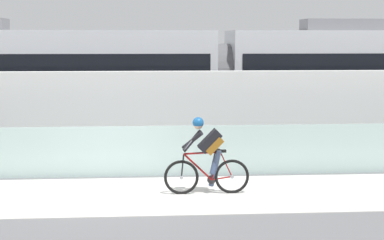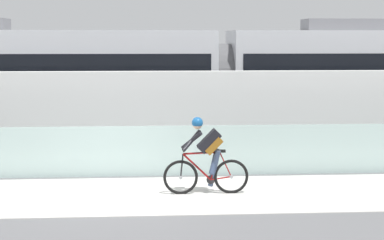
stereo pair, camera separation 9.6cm
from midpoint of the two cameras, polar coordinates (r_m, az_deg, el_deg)
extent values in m
plane|color=slate|center=(13.18, -6.13, -6.76)|extent=(200.00, 200.00, 0.00)
cube|color=silver|center=(13.18, -6.13, -6.73)|extent=(32.00, 3.20, 0.01)
cube|color=#ADC6C1|center=(14.87, -5.89, -2.81)|extent=(32.00, 0.05, 1.18)
cube|color=silver|center=(16.56, -5.71, 0.29)|extent=(32.00, 0.36, 2.37)
cube|color=#595654|center=(19.18, -5.44, -2.31)|extent=(32.00, 0.08, 0.01)
cube|color=#595654|center=(20.60, -5.34, -1.64)|extent=(32.00, 0.08, 0.01)
cube|color=silver|center=(19.96, -13.78, 3.37)|extent=(11.00, 2.50, 3.10)
cube|color=black|center=(19.95, -13.81, 4.37)|extent=(10.56, 2.54, 1.04)
cube|color=#4C4C51|center=(20.10, -13.66, -0.53)|extent=(10.78, 2.53, 0.28)
cube|color=#232326|center=(19.83, -3.57, -0.93)|extent=(1.40, 1.88, 0.20)
cylinder|color=black|center=(19.13, -3.56, -1.42)|extent=(0.60, 0.10, 0.60)
cylinder|color=black|center=(20.55, -3.58, -0.81)|extent=(0.60, 0.10, 0.60)
cube|color=slate|center=(20.56, 13.50, 8.31)|extent=(2.40, 1.10, 0.36)
cube|color=#232326|center=(20.35, 9.09, -0.80)|extent=(1.40, 1.88, 0.20)
cylinder|color=black|center=(19.67, 9.55, -1.27)|extent=(0.60, 0.10, 0.60)
cylinder|color=black|center=(21.05, 8.65, -0.69)|extent=(0.60, 0.10, 0.60)
cylinder|color=#59595B|center=(19.81, 2.87, 3.54)|extent=(0.60, 2.30, 2.30)
torus|color=black|center=(13.11, -0.82, -5.18)|extent=(0.72, 0.06, 0.72)
cylinder|color=#99999E|center=(13.11, -0.82, -5.18)|extent=(0.07, 0.10, 0.07)
torus|color=black|center=(13.20, 3.76, -5.10)|extent=(0.72, 0.06, 0.72)
cylinder|color=#99999E|center=(13.20, 3.76, -5.10)|extent=(0.07, 0.10, 0.07)
cylinder|color=maroon|center=(13.08, 0.66, -4.24)|extent=(0.60, 0.04, 0.58)
cylinder|color=maroon|center=(13.12, 2.31, -4.15)|extent=(0.22, 0.04, 0.59)
cylinder|color=maroon|center=(13.04, 1.06, -2.98)|extent=(0.76, 0.04, 0.07)
cylinder|color=maroon|center=(13.18, 2.84, -5.25)|extent=(0.43, 0.03, 0.09)
cylinder|color=maroon|center=(13.13, 3.23, -4.00)|extent=(0.27, 0.02, 0.53)
cylinder|color=black|center=(13.06, -0.71, -4.13)|extent=(0.08, 0.03, 0.49)
cube|color=black|center=(13.07, 2.71, -2.81)|extent=(0.24, 0.10, 0.05)
cylinder|color=black|center=(12.99, -0.60, -2.63)|extent=(0.03, 0.58, 0.03)
cylinder|color=#262628|center=(13.17, 1.91, -5.39)|extent=(0.18, 0.02, 0.18)
cube|color=black|center=(13.01, 1.75, -1.89)|extent=(0.50, 0.28, 0.51)
cube|color=#8C5919|center=(13.03, 2.16, -2.28)|extent=(0.38, 0.30, 0.38)
sphere|color=beige|center=(12.94, 0.70, -0.39)|extent=(0.20, 0.20, 0.20)
sphere|color=#195999|center=(12.93, 0.70, -0.24)|extent=(0.23, 0.23, 0.23)
cylinder|color=black|center=(12.98, 0.18, -1.86)|extent=(0.44, 0.41, 0.41)
cylinder|color=black|center=(12.98, 0.18, -1.86)|extent=(0.44, 0.41, 0.41)
cylinder|color=#384766|center=(13.12, 2.22, -4.34)|extent=(0.29, 0.33, 0.80)
cylinder|color=#384766|center=(13.09, 2.22, -3.74)|extent=(0.29, 0.33, 0.54)
camera|label=1|loc=(0.05, -89.82, 0.02)|focal=59.32mm
camera|label=2|loc=(0.05, 90.18, -0.02)|focal=59.32mm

